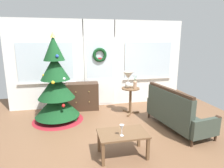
% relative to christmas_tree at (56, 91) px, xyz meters
% --- Properties ---
extents(ground_plane, '(6.76, 6.76, 0.00)m').
position_rel_christmas_tree_xyz_m(ground_plane, '(1.22, -1.13, -0.77)').
color(ground_plane, brown).
extents(back_wall_with_door, '(5.20, 0.19, 2.55)m').
position_rel_christmas_tree_xyz_m(back_wall_with_door, '(1.22, 0.95, 0.52)').
color(back_wall_with_door, white).
rests_on(back_wall_with_door, ground).
extents(christmas_tree, '(1.26, 1.26, 2.15)m').
position_rel_christmas_tree_xyz_m(christmas_tree, '(0.00, 0.00, 0.00)').
color(christmas_tree, '#4C331E').
rests_on(christmas_tree, ground).
extents(dresser_cabinet, '(0.93, 0.49, 0.78)m').
position_rel_christmas_tree_xyz_m(dresser_cabinet, '(0.67, 0.66, -0.38)').
color(dresser_cabinet, '#3D281C').
rests_on(dresser_cabinet, ground).
extents(settee_sofa, '(0.94, 1.73, 0.96)m').
position_rel_christmas_tree_xyz_m(settee_sofa, '(2.61, -1.07, -0.39)').
color(settee_sofa, '#3D281C').
rests_on(settee_sofa, ground).
extents(side_table, '(0.50, 0.48, 0.72)m').
position_rel_christmas_tree_xyz_m(side_table, '(1.91, 0.04, -0.26)').
color(side_table, brown).
rests_on(side_table, ground).
extents(table_lamp, '(0.28, 0.28, 0.44)m').
position_rel_christmas_tree_xyz_m(table_lamp, '(1.85, 0.08, 0.24)').
color(table_lamp, silver).
rests_on(table_lamp, side_table).
extents(flower_vase, '(0.11, 0.10, 0.35)m').
position_rel_christmas_tree_xyz_m(flower_vase, '(2.01, -0.02, 0.07)').
color(flower_vase, tan).
rests_on(flower_vase, side_table).
extents(coffee_table, '(0.84, 0.52, 0.43)m').
position_rel_christmas_tree_xyz_m(coffee_table, '(1.18, -1.83, -0.40)').
color(coffee_table, brown).
rests_on(coffee_table, ground).
extents(wine_glass, '(0.08, 0.08, 0.20)m').
position_rel_christmas_tree_xyz_m(wine_glass, '(1.14, -1.93, -0.19)').
color(wine_glass, silver).
rests_on(wine_glass, coffee_table).
extents(gift_box, '(0.17, 0.15, 0.17)m').
position_rel_christmas_tree_xyz_m(gift_box, '(0.37, -0.16, -0.68)').
color(gift_box, '#266633').
rests_on(gift_box, ground).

